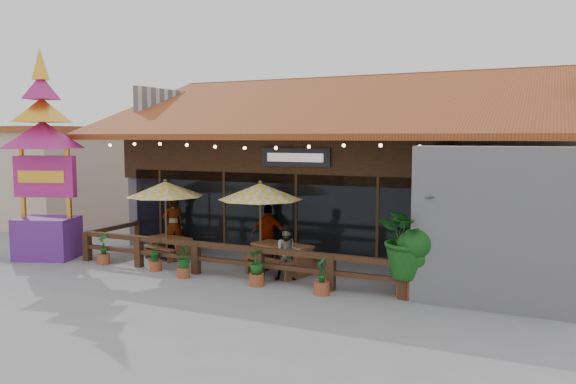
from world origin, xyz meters
The scene contains 18 objects.
ground centered at (0.00, 0.00, 0.00)m, with size 100.00×100.00×0.00m, color gray.
restaurant_building centered at (0.26, 6.61, 2.21)m, with size 15.50×14.73×6.09m.
patio_railing centered at (-2.25, -0.27, 0.61)m, with size 10.00×2.60×0.92m.
neighbor_building centered at (-15.00, 6.00, 2.14)m, with size 8.40×8.40×4.22m.
umbrella_left centered at (-4.35, 0.62, 2.20)m, with size 2.43×2.43×2.52m.
umbrella_right centered at (-1.09, 0.69, 2.25)m, with size 3.09×3.09×2.58m.
picnic_table_left centered at (-4.42, 0.93, 0.45)m, with size 1.63×1.50×0.66m.
picnic_table_right centered at (-0.36, 0.60, 0.55)m, with size 2.01×1.84×0.82m.
thai_sign_tower centered at (-7.88, -0.77, 3.69)m, with size 3.27×3.27×6.99m.
tropical_plant centered at (3.42, -0.23, 1.42)m, with size 2.30×2.36×2.48m.
diner_a centered at (-4.66, 1.40, 0.94)m, with size 0.69×0.45×1.89m, color #3C2813.
diner_b centered at (0.12, -0.06, 0.74)m, with size 0.72×0.56×1.48m, color #3C2813.
diner_c centered at (-1.25, 1.51, 0.89)m, with size 1.05×0.44×1.78m, color #3C2813.
planter_a centered at (-5.71, -0.66, 0.39)m, with size 0.38×0.38×0.93m.
planter_b centered at (-3.76, -0.67, 0.39)m, with size 0.35×0.35×0.86m.
planter_c centered at (-2.57, -1.00, 0.48)m, with size 0.68×0.66×0.85m.
planter_d centered at (-0.37, -0.91, 0.46)m, with size 0.51×0.51×0.96m.
planter_e centered at (1.43, -0.95, 0.40)m, with size 0.39×0.40×0.94m.
Camera 1 is at (6.29, -13.32, 3.81)m, focal length 35.00 mm.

